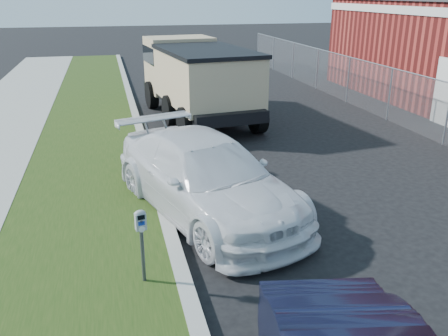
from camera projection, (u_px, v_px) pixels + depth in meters
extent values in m
plane|color=black|center=(308.00, 229.00, 9.00)|extent=(120.00, 120.00, 0.00)
cube|color=gray|center=(159.00, 197.00, 10.21)|extent=(0.25, 50.00, 0.15)
cube|color=#1C360E|center=(82.00, 205.00, 9.85)|extent=(3.00, 50.00, 0.13)
plane|color=slate|center=(390.00, 94.00, 16.40)|extent=(0.00, 30.00, 30.00)
cylinder|color=gray|center=(393.00, 68.00, 16.09)|extent=(0.04, 30.00, 0.04)
cylinder|color=gray|center=(448.00, 115.00, 13.67)|extent=(0.06, 0.06, 1.80)
cylinder|color=gray|center=(390.00, 94.00, 16.40)|extent=(0.06, 0.06, 1.80)
cylinder|color=gray|center=(348.00, 80.00, 19.13)|extent=(0.06, 0.06, 1.80)
cylinder|color=gray|center=(317.00, 69.00, 21.86)|extent=(0.06, 0.06, 1.80)
cylinder|color=gray|center=(293.00, 60.00, 24.59)|extent=(0.06, 0.06, 1.80)
cylinder|color=gray|center=(274.00, 54.00, 27.32)|extent=(0.06, 0.06, 1.80)
cylinder|color=gray|center=(258.00, 48.00, 30.05)|extent=(0.06, 0.06, 1.80)
cube|color=silver|center=(421.00, 11.00, 16.71)|extent=(0.06, 14.00, 0.30)
cube|color=silver|center=(446.00, 92.00, 15.75)|extent=(0.08, 1.10, 2.20)
cylinder|color=#3F4247|center=(143.00, 256.00, 7.02)|extent=(0.06, 0.06, 0.86)
cube|color=gray|center=(141.00, 221.00, 6.82)|extent=(0.17, 0.13, 0.26)
ellipsoid|color=gray|center=(140.00, 213.00, 6.77)|extent=(0.18, 0.14, 0.10)
cube|color=black|center=(141.00, 218.00, 6.74)|extent=(0.10, 0.03, 0.07)
cube|color=navy|center=(142.00, 224.00, 6.78)|extent=(0.09, 0.02, 0.06)
cylinder|color=silver|center=(142.00, 229.00, 6.81)|extent=(0.09, 0.02, 0.09)
cube|color=#3F4247|center=(141.00, 222.00, 6.77)|extent=(0.03, 0.01, 0.04)
imported|color=white|center=(205.00, 176.00, 9.50)|extent=(3.69, 5.72, 1.54)
cube|color=black|center=(199.00, 98.00, 16.58)|extent=(3.04, 6.81, 0.36)
cube|color=tan|center=(180.00, 64.00, 18.36)|extent=(2.63, 2.13, 2.06)
cube|color=black|center=(179.00, 54.00, 18.21)|extent=(2.66, 2.16, 0.62)
cube|color=tan|center=(206.00, 77.00, 15.56)|extent=(2.97, 4.59, 1.65)
cube|color=black|center=(206.00, 51.00, 15.26)|extent=(3.09, 4.71, 0.12)
cube|color=black|center=(174.00, 84.00, 19.54)|extent=(2.47, 0.45, 0.31)
cylinder|color=black|center=(152.00, 95.00, 18.25)|extent=(0.45, 1.06, 1.03)
cylinder|color=black|center=(210.00, 91.00, 19.04)|extent=(0.45, 1.06, 1.03)
cylinder|color=black|center=(170.00, 111.00, 15.81)|extent=(0.45, 1.06, 1.03)
cylinder|color=black|center=(236.00, 105.00, 16.60)|extent=(0.45, 1.06, 1.03)
cylinder|color=black|center=(186.00, 124.00, 14.19)|extent=(0.45, 1.06, 1.03)
cylinder|color=black|center=(258.00, 117.00, 14.98)|extent=(0.45, 1.06, 1.03)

